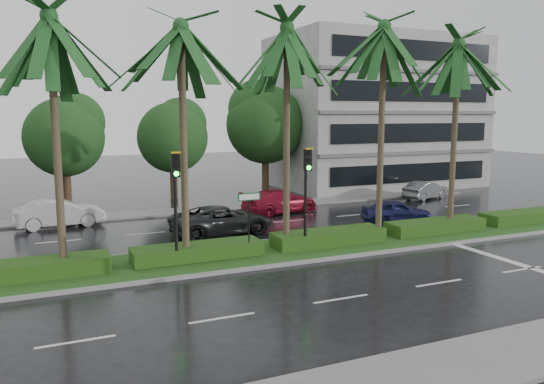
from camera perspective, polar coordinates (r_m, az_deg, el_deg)
name	(u,v)px	position (r m, az deg, el deg)	size (l,w,h in m)	color
ground	(277,260)	(21.67, 0.50, -7.33)	(120.00, 120.00, 0.00)	black
near_sidewalk	(458,367)	(13.62, 19.39, -17.36)	(40.00, 2.40, 0.12)	slate
far_sidewalk	(196,210)	(32.70, -8.22, -1.95)	(40.00, 2.00, 0.12)	slate
median	(267,252)	(22.54, -0.56, -6.51)	(36.00, 4.00, 0.15)	gray
hedge	(267,244)	(22.44, -0.56, -5.60)	(35.20, 1.40, 0.60)	#1A3F12
lane_markings	(346,255)	(22.70, 7.99, -6.68)	(34.00, 13.06, 0.01)	silver
palm_row	(237,43)	(21.51, -3.79, 15.69)	(26.30, 4.20, 10.31)	#463928
signal_median_left	(176,192)	(20.05, -10.32, 0.01)	(0.34, 0.42, 4.36)	black
signal_median_right	(307,184)	(21.98, 3.75, 0.85)	(0.34, 0.42, 4.36)	black
street_sign	(249,208)	(21.25, -2.49, -1.78)	(0.95, 0.09, 2.60)	black
bg_trees	(180,130)	(37.74, -9.84, 6.62)	(32.75, 5.83, 8.42)	#3A251A
building	(374,113)	(45.01, 10.94, 8.38)	(16.00, 10.00, 12.00)	gray
car_white	(60,213)	(29.90, -21.87, -2.12)	(4.46, 1.55, 1.47)	#BDBDBD
car_darkgrey	(222,220)	(26.28, -5.42, -2.99)	(5.09, 2.35, 1.41)	#232326
car_red	(280,201)	(31.75, 0.86, -1.00)	(4.83, 1.96, 1.40)	maroon
car_blue	(396,212)	(29.52, 13.24, -2.06)	(3.73, 1.50, 1.27)	navy
car_grey	(426,190)	(38.48, 16.19, 0.20)	(3.78, 1.32, 1.25)	#525456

